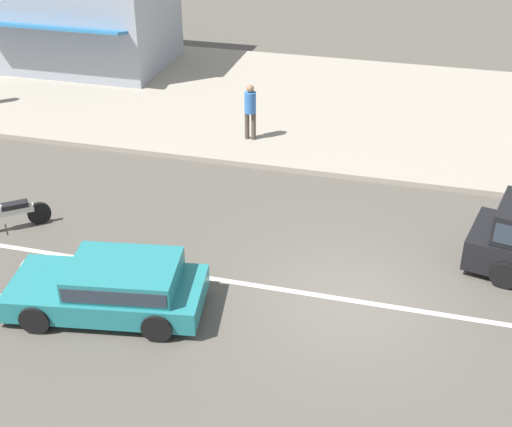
% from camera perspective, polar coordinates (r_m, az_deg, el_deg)
% --- Properties ---
extents(ground_plane, '(160.00, 160.00, 0.00)m').
position_cam_1_polar(ground_plane, '(14.87, 7.40, -6.88)').
color(ground_plane, '#544F47').
extents(lane_centre_stripe, '(50.40, 0.14, 0.01)m').
position_cam_1_polar(lane_centre_stripe, '(14.87, 7.40, -6.87)').
color(lane_centre_stripe, silver).
rests_on(lane_centre_stripe, ground).
extents(kerb_strip, '(68.00, 10.00, 0.15)m').
position_cam_1_polar(kerb_strip, '(23.97, 11.11, 7.91)').
color(kerb_strip, '#9E9384').
rests_on(kerb_strip, ground).
extents(hatchback_teal_2, '(4.17, 2.30, 1.10)m').
position_cam_1_polar(hatchback_teal_2, '(14.43, -11.36, -5.67)').
color(hatchback_teal_2, teal).
rests_on(hatchback_teal_2, ground).
extents(motorcycle_0, '(1.58, 1.29, 0.80)m').
position_cam_1_polar(motorcycle_0, '(17.86, -19.24, -0.03)').
color(motorcycle_0, black).
rests_on(motorcycle_0, ground).
extents(pedestrian_mid_kerb, '(0.34, 0.34, 1.69)m').
position_cam_1_polar(pedestrian_mid_kerb, '(21.05, -0.47, 8.46)').
color(pedestrian_mid_kerb, '#4C4238').
rests_on(pedestrian_mid_kerb, kerb_strip).
extents(shopfront_corner_warung, '(6.43, 5.24, 4.50)m').
position_cam_1_polar(shopfront_corner_warung, '(28.31, -13.87, 15.98)').
color(shopfront_corner_warung, '#999EA8').
rests_on(shopfront_corner_warung, kerb_strip).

